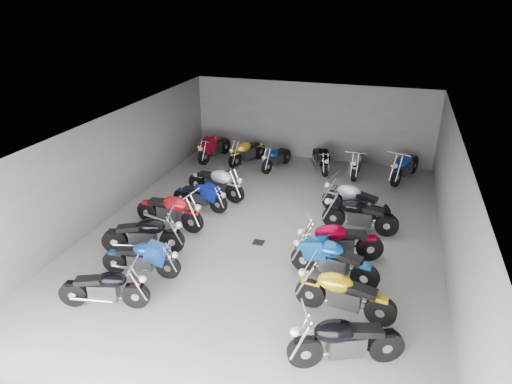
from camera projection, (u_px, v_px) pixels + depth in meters
ground at (263, 234)px, 13.53m from camera, size 14.00×14.00×0.00m
wall_back at (311, 121)px, 18.97m from camera, size 10.00×0.10×3.20m
wall_left at (110, 166)px, 14.23m from camera, size 0.10×14.00×3.20m
wall_right at (453, 208)px, 11.51m from camera, size 0.10×14.00×3.20m
ceiling at (264, 129)px, 12.21m from camera, size 10.00×14.00×0.04m
drain_grate at (258, 242)px, 13.09m from camera, size 0.32×0.32×0.01m
motorcycle_left_a at (105, 288)px, 10.28m from camera, size 2.05×0.67×0.92m
motorcycle_left_b at (142, 258)px, 11.42m from camera, size 2.05×0.48×0.90m
motorcycle_left_c at (144, 235)px, 12.41m from camera, size 2.21×0.81×1.00m
motorcycle_left_d at (170, 211)px, 13.72m from camera, size 2.31×0.54×1.02m
motorcycle_left_e at (201, 196)px, 14.89m from camera, size 1.98×0.45×0.87m
motorcycle_left_f at (216, 183)px, 15.69m from camera, size 2.27×0.76×1.02m
motorcycle_right_a at (345, 341)px, 8.67m from camera, size 2.17×1.05×1.01m
motorcycle_right_b at (344, 294)px, 10.00m from camera, size 2.27×0.51×1.00m
motorcycle_right_c at (333, 261)px, 11.21m from camera, size 2.27×0.68×1.01m
motorcycle_right_d at (338, 242)px, 12.02m from camera, size 2.28×0.92×1.04m
motorcycle_right_e at (359, 215)px, 13.49m from camera, size 2.26×0.46×0.99m
motorcycle_right_f at (355, 201)px, 14.38m from camera, size 2.23×0.80×1.00m
motorcycle_back_a at (214, 147)px, 19.24m from camera, size 0.64×2.23×0.99m
motorcycle_back_b at (247, 152)px, 18.76m from camera, size 0.98×2.06×0.96m
motorcycle_back_c at (276, 158)px, 18.25m from camera, size 0.73×1.92×0.87m
motorcycle_back_d at (321, 159)px, 18.10m from camera, size 0.97×1.90×0.89m
motorcycle_back_e at (357, 163)px, 17.64m from camera, size 0.42×2.09×0.92m
motorcycle_back_f at (405, 166)px, 17.13m from camera, size 0.99×2.23×1.03m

